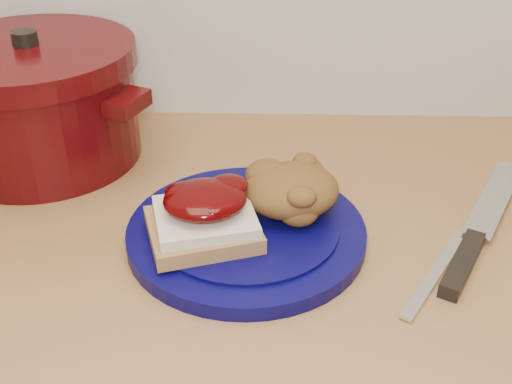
{
  "coord_description": "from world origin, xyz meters",
  "views": [
    {
      "loc": [
        0.03,
        0.9,
        1.32
      ],
      "look_at": [
        0.01,
        1.49,
        0.95
      ],
      "focal_mm": 45.0,
      "sensor_mm": 36.0,
      "label": 1
    }
  ],
  "objects_px": {
    "plate": "(246,233)",
    "dutch_oven": "(37,101)",
    "chef_knife": "(472,244)",
    "butter_knife": "(436,271)"
  },
  "relations": [
    {
      "from": "chef_knife",
      "to": "butter_knife",
      "type": "distance_m",
      "value": 0.06
    },
    {
      "from": "plate",
      "to": "dutch_oven",
      "type": "height_order",
      "value": "dutch_oven"
    },
    {
      "from": "plate",
      "to": "butter_knife",
      "type": "height_order",
      "value": "plate"
    },
    {
      "from": "dutch_oven",
      "to": "plate",
      "type": "bearing_deg",
      "value": -33.88
    },
    {
      "from": "plate",
      "to": "chef_knife",
      "type": "xyz_separation_m",
      "value": [
        0.24,
        -0.01,
        -0.0
      ]
    },
    {
      "from": "dutch_oven",
      "to": "butter_knife",
      "type": "bearing_deg",
      "value": -26.84
    },
    {
      "from": "plate",
      "to": "dutch_oven",
      "type": "distance_m",
      "value": 0.34
    },
    {
      "from": "butter_knife",
      "to": "chef_knife",
      "type": "bearing_deg",
      "value": -16.71
    },
    {
      "from": "chef_knife",
      "to": "butter_knife",
      "type": "xyz_separation_m",
      "value": [
        -0.05,
        -0.04,
        -0.01
      ]
    },
    {
      "from": "plate",
      "to": "butter_knife",
      "type": "relative_size",
      "value": 1.55
    }
  ]
}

